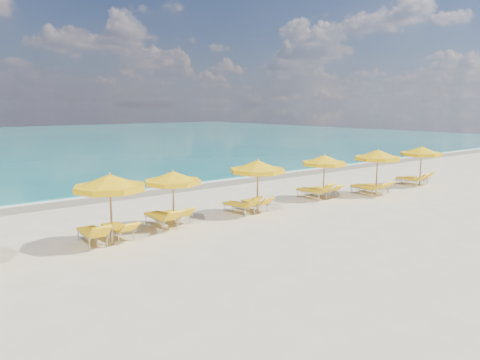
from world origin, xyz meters
TOP-DOWN VIEW (x-y plane):
  - ground_plane at (0.00, 0.00)m, footprint 120.00×120.00m
  - ocean at (0.00, 48.00)m, footprint 120.00×80.00m
  - wet_sand_band at (0.00, 7.40)m, footprint 120.00×2.60m
  - foam_line at (0.00, 8.20)m, footprint 120.00×1.20m
  - whitecap_near at (-6.00, 17.00)m, footprint 14.00×0.36m
  - whitecap_far at (8.00, 24.00)m, footprint 18.00×0.30m
  - umbrella_2 at (-6.67, -0.29)m, footprint 2.41×2.41m
  - umbrella_3 at (-3.99, 0.40)m, footprint 2.11×2.11m
  - umbrella_4 at (-0.28, 0.02)m, footprint 2.53×2.53m
  - umbrella_5 at (4.25, 0.46)m, footprint 2.81×2.81m
  - umbrella_6 at (7.14, -0.46)m, footprint 2.62×2.62m
  - umbrella_7 at (11.27, -0.39)m, footprint 2.86×2.86m
  - lounger_2_left at (-7.16, 0.11)m, footprint 0.75×1.89m
  - lounger_2_right at (-6.23, 0.23)m, footprint 0.66×1.82m
  - lounger_3_left at (-4.38, 0.59)m, footprint 0.68×1.97m
  - lounger_3_right at (-3.56, 0.88)m, footprint 0.62×1.60m
  - lounger_4_left at (-0.79, 0.51)m, footprint 0.85×1.81m
  - lounger_4_right at (0.12, 0.59)m, footprint 0.57×1.63m
  - lounger_5_left at (3.84, 0.76)m, footprint 0.81×1.92m
  - lounger_5_right at (4.72, 0.81)m, footprint 0.60×1.75m
  - lounger_6_left at (6.63, -0.25)m, footprint 0.71×1.96m
  - lounger_6_right at (7.55, -0.18)m, footprint 0.68×1.75m
  - lounger_7_left at (10.85, -0.02)m, footprint 0.69×1.79m
  - lounger_7_right at (11.68, 0.03)m, footprint 0.84×1.66m

SIDE VIEW (x-z plane):
  - ground_plane at x=0.00m, z-range 0.00..0.00m
  - ocean at x=0.00m, z-range -0.15..0.15m
  - wet_sand_band at x=0.00m, z-range -0.01..0.01m
  - foam_line at x=0.00m, z-range -0.01..0.01m
  - whitecap_near at x=-6.00m, z-range -0.03..0.03m
  - whitecap_far at x=8.00m, z-range -0.03..0.03m
  - lounger_3_right at x=-3.56m, z-range -0.17..0.57m
  - lounger_4_right at x=0.12m, z-range -0.16..0.55m
  - lounger_7_right at x=11.68m, z-range -0.19..0.60m
  - lounger_6_right at x=7.55m, z-range -0.16..0.58m
  - lounger_5_right at x=4.72m, z-range -0.15..0.57m
  - lounger_2_right at x=-6.23m, z-range -0.16..0.59m
  - lounger_7_left at x=10.85m, z-range -0.18..0.62m
  - lounger_4_left at x=-0.79m, z-range -0.21..0.66m
  - lounger_2_left at x=-7.16m, z-range -0.19..0.65m
  - lounger_6_left at x=6.63m, z-range -0.15..0.62m
  - lounger_5_left at x=3.84m, z-range -0.21..0.68m
  - lounger_3_left at x=-4.38m, z-range -0.18..0.66m
  - umbrella_3 at x=-3.99m, z-range 0.75..2.86m
  - umbrella_5 at x=4.25m, z-range 0.76..2.91m
  - umbrella_7 at x=11.27m, z-range 0.79..3.02m
  - umbrella_4 at x=-0.28m, z-range 0.81..3.09m
  - umbrella_6 at x=7.14m, z-range 0.81..3.12m
  - umbrella_2 at x=-6.67m, z-range 0.82..3.16m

